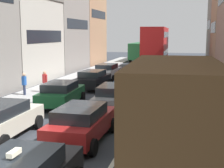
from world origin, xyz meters
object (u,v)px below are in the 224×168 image
Objects in this scene: sedan_left_lane_third at (61,93)px; pedestrian_mid_sidewalk at (24,83)px; sedan_centre_lane_second at (82,122)px; sedan_right_lane_behind_truck at (177,103)px; bus_far_queue_secondary at (142,50)px; removalist_box_truck at (175,113)px; sedan_left_lane_fifth at (107,71)px; coupe_centre_lane_fourth at (131,81)px; sedan_left_lane_fourth at (93,79)px; pedestrian_near_kerb at (45,81)px; wagon_left_lane_second at (1,119)px; hatchback_centre_lane_third at (115,97)px; sedan_centre_lane_fifth at (145,73)px; bus_mid_queue_primary at (156,46)px.

pedestrian_mid_sidewalk reaches higher than sedan_left_lane_third.
sedan_right_lane_behind_truck is at bearing -37.28° from sedan_centre_lane_second.
sedan_left_lane_third and sedan_right_lane_behind_truck have the same top height.
bus_far_queue_secondary is at bearing -3.55° from sedan_left_lane_third.
removalist_box_truck is 21.26m from sedan_left_lane_fifth.
coupe_centre_lane_fourth is 1.00× the size of sedan_left_lane_fourth.
removalist_box_truck is 4.70× the size of pedestrian_near_kerb.
wagon_left_lane_second is 40.14m from bus_far_queue_secondary.
hatchback_centre_lane_third is 0.99× the size of sedan_centre_lane_fifth.
sedan_centre_lane_fifth is 0.42× the size of bus_far_queue_secondary.
sedan_left_lane_fourth is at bearing 23.09° from removalist_box_truck.
removalist_box_truck reaches higher than sedan_left_lane_third.
removalist_box_truck is 1.77× the size of sedan_centre_lane_fifth.
pedestrian_near_kerb and pedestrian_mid_sidewalk have the same top height.
sedan_left_lane_fifth is (-3.69, 0.37, 0.00)m from sedan_centre_lane_fifth.
bus_far_queue_secondary is (-0.11, 27.71, 0.96)m from sedan_left_lane_fourth.
coupe_centre_lane_fourth is at bearing -92.01° from sedan_left_lane_fourth.
sedan_left_lane_fifth is at bearing 14.17° from hatchback_centre_lane_third.
sedan_left_lane_third is 1.00× the size of sedan_centre_lane_fifth.
sedan_left_lane_third is 1.01× the size of sedan_right_lane_behind_truck.
pedestrian_mid_sidewalk is at bearing 70.56° from sedan_right_lane_behind_truck.
pedestrian_mid_sidewalk is (-6.78, -3.86, 0.15)m from coupe_centre_lane_fourth.
sedan_left_lane_fifth is (-0.16, 11.87, 0.00)m from sedan_left_lane_third.
coupe_centre_lane_fourth is 7.81m from pedestrian_mid_sidewalk.
hatchback_centre_lane_third is 7.47m from pedestrian_mid_sidewalk.
pedestrian_mid_sidewalk is (-3.48, -9.63, 0.15)m from sedan_left_lane_fifth.
sedan_left_lane_third is at bearing 78.73° from sedan_right_lane_behind_truck.
sedan_left_lane_third is 34.01m from bus_far_queue_secondary.
sedan_left_lane_fifth is at bearing 17.18° from removalist_box_truck.
wagon_left_lane_second and sedan_left_lane_third have the same top height.
sedan_centre_lane_second is at bearing 176.92° from hatchback_centre_lane_third.
sedan_left_lane_third is at bearing -65.76° from pedestrian_mid_sidewalk.
removalist_box_truck is 10.80m from sedan_left_lane_third.
sedan_right_lane_behind_truck is (3.51, -0.90, 0.00)m from hatchback_centre_lane_third.
hatchback_centre_lane_third is 7.37m from sedan_left_lane_fourth.
hatchback_centre_lane_third and sedan_left_lane_fifth have the same top height.
wagon_left_lane_second is 8.59m from sedan_right_lane_behind_truck.
sedan_right_lane_behind_truck is (3.61, 4.60, 0.00)m from sedan_centre_lane_second.
sedan_left_lane_fifth is 1.00× the size of sedan_right_lane_behind_truck.
bus_far_queue_secondary reaches higher than pedestrian_near_kerb.
sedan_centre_lane_fifth is at bearing -94.40° from sedan_left_lane_fifth.
hatchback_centre_lane_third is at bearing 86.10° from pedestrian_near_kerb.
sedan_left_lane_fifth is at bearing 28.17° from coupe_centre_lane_fourth.
sedan_left_lane_third and sedan_centre_lane_fifth have the same top height.
bus_mid_queue_primary reaches higher than bus_far_queue_secondary.
sedan_left_lane_fourth is at bearing -175.90° from sedan_left_lane_fifth.
sedan_centre_lane_fifth is 11.71m from pedestrian_mid_sidewalk.
hatchback_centre_lane_third is at bearing -54.16° from pedestrian_mid_sidewalk.
sedan_left_lane_third and coupe_centre_lane_fourth have the same top height.
coupe_centre_lane_fourth is 6.64m from sedan_left_lane_fifth.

